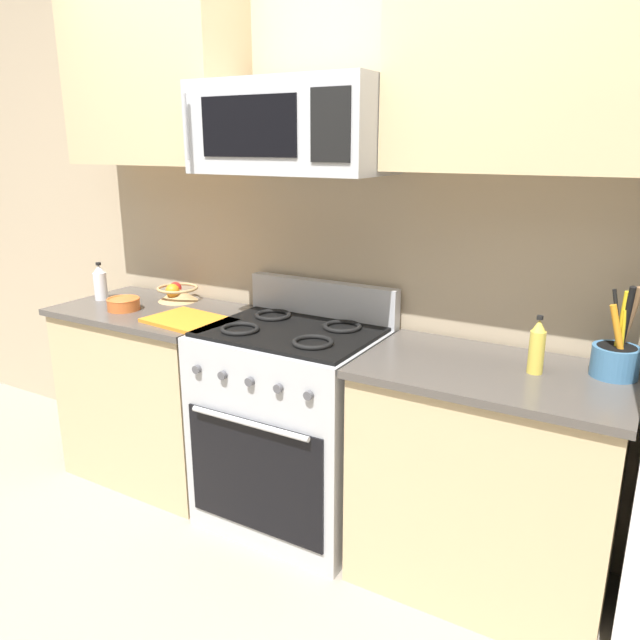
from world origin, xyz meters
name	(u,v)px	position (x,y,z in m)	size (l,w,h in m)	color
ground_plane	(210,595)	(0.00, 0.00, 0.00)	(16.00, 16.00, 0.00)	gray
wall_back	(333,233)	(0.00, 0.98, 1.30)	(8.00, 0.10, 2.60)	tan
counter_left	(156,391)	(-0.85, 0.61, 0.46)	(0.91, 0.60, 0.91)	tan
range_oven	(293,424)	(0.00, 0.62, 0.47)	(0.76, 0.64, 1.09)	#B2B5BA
counter_right	(484,479)	(0.88, 0.61, 0.46)	(0.97, 0.60, 0.91)	tan
microwave	(292,127)	(0.00, 0.64, 1.76)	(0.79, 0.44, 0.36)	#B2B5BA
upper_cabinets_left	(154,82)	(-0.85, 0.76, 1.98)	(0.90, 0.34, 0.76)	tan
upper_cabinets_right	(532,56)	(0.88, 0.76, 1.98)	(0.96, 0.34, 0.76)	tan
utensil_crock	(616,357)	(1.26, 0.76, 0.98)	(0.16, 0.16, 0.34)	teal
fruit_basket	(177,293)	(-0.82, 0.79, 0.95)	(0.21, 0.21, 0.10)	tan
cutting_board	(190,321)	(-0.49, 0.52, 0.92)	(0.39, 0.27, 0.02)	orange
bottle_vinegar	(100,283)	(-1.18, 0.61, 1.00)	(0.07, 0.07, 0.20)	silver
bottle_oil	(537,347)	(1.01, 0.65, 1.01)	(0.06, 0.06, 0.21)	gold
prep_bowl	(124,304)	(-0.92, 0.52, 0.94)	(0.16, 0.16, 0.06)	#D1662D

